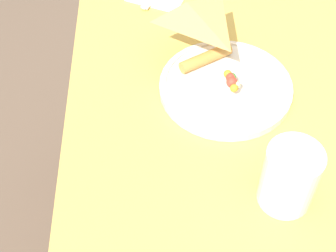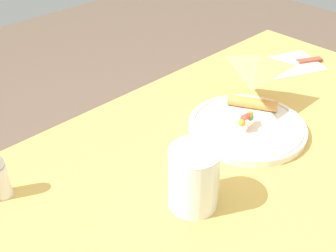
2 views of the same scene
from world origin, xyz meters
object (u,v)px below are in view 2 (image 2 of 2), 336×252
plate_pizza (247,125)px  butter_knife (293,63)px  milk_glass (194,180)px  napkin_folded (290,65)px  dining_table (263,201)px

plate_pizza → butter_knife: bearing=-163.3°
plate_pizza → milk_glass: 0.26m
napkin_folded → butter_knife: 0.01m
dining_table → butter_knife: (-0.39, -0.20, 0.12)m
plate_pizza → napkin_folded: (-0.34, -0.11, -0.01)m
dining_table → napkin_folded: 0.45m
plate_pizza → napkin_folded: bearing=-162.2°
dining_table → napkin_folded: napkin_folded is taller
dining_table → plate_pizza: bearing=-115.8°
napkin_folded → butter_knife: bearing=151.8°
plate_pizza → butter_knife: size_ratio=1.38×
butter_knife → plate_pizza: bearing=44.8°
dining_table → milk_glass: size_ratio=9.56×
butter_knife → dining_table: bearing=54.9°
napkin_folded → butter_knife: size_ratio=1.10×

